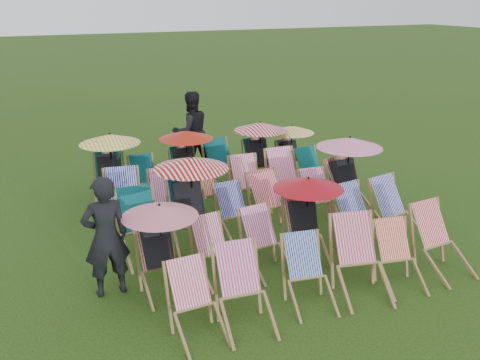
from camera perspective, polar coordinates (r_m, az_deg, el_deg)
name	(u,v)px	position (r m, az deg, el deg)	size (l,w,h in m)	color
ground	(258,235)	(9.17, 1.89, -5.91)	(100.00, 100.00, 0.00)	#18320B
deckchair_0	(197,304)	(6.49, -4.64, -13.03)	(0.62, 0.83, 0.88)	olive
deckchair_1	(245,291)	(6.63, 0.49, -11.77)	(0.72, 0.94, 0.97)	olive
deckchair_2	(309,275)	(7.12, 7.42, -9.97)	(0.70, 0.89, 0.89)	olive
deckchair_3	(361,260)	(7.45, 12.83, -8.29)	(0.86, 1.06, 1.03)	olive
deckchair_4	(400,257)	(7.83, 16.70, -7.88)	(0.71, 0.89, 0.87)	olive
deckchair_5	(443,241)	(8.37, 20.86, -6.12)	(0.72, 0.96, 0.98)	olive
deckchair_6	(161,248)	(7.35, -8.46, -7.19)	(1.04, 1.09, 1.24)	olive
deckchair_7	(216,251)	(7.69, -2.57, -7.58)	(0.64, 0.84, 0.86)	olive
deckchair_8	(267,243)	(7.88, 2.89, -6.71)	(0.67, 0.88, 0.90)	olive
deckchair_9	(307,218)	(8.21, 7.12, -4.02)	(1.08, 1.14, 1.28)	olive
deckchair_10	(362,220)	(8.74, 12.88, -4.16)	(0.79, 1.00, 1.00)	olive
deckchair_11	(400,211)	(9.22, 16.66, -3.20)	(0.83, 1.03, 1.01)	olive
deckchair_12	(142,227)	(8.37, -10.38, -4.93)	(0.70, 0.97, 1.03)	olive
deckchair_13	(191,200)	(8.63, -5.28, -2.14)	(1.22, 1.28, 1.44)	olive
deckchair_14	(238,213)	(8.91, -0.26, -3.56)	(0.66, 0.87, 0.89)	olive
deckchair_15	(274,204)	(9.17, 3.63, -2.56)	(0.76, 0.98, 0.99)	olive
deckchair_16	(321,199)	(9.55, 8.66, -2.05)	(0.66, 0.89, 0.93)	olive
deckchair_17	(350,175)	(10.00, 11.66, 0.54)	(1.21, 1.32, 1.43)	olive
deckchair_18	(124,203)	(9.38, -12.27, -2.36)	(0.81, 1.03, 1.02)	olive
deckchair_19	(166,198)	(9.60, -7.87, -1.96)	(0.70, 0.90, 0.91)	olive
deckchair_20	(205,192)	(9.79, -3.72, -1.30)	(0.66, 0.89, 0.93)	olive
deckchair_21	(250,185)	(10.11, 1.05, -0.49)	(0.69, 0.93, 0.97)	olive
deckchair_22	(287,178)	(10.44, 5.08, 0.23)	(0.72, 0.97, 1.02)	olive
deckchair_23	(316,174)	(10.88, 8.10, 0.68)	(0.74, 0.94, 0.93)	olive
deckchair_24	(110,168)	(10.57, -13.73, 1.21)	(1.16, 1.23, 1.37)	olive
deckchair_25	(146,180)	(10.67, -9.99, 0.00)	(0.58, 0.81, 0.86)	olive
deckchair_26	(186,161)	(10.90, -5.77, 2.02)	(1.09, 1.14, 1.30)	olive
deckchair_27	(225,167)	(11.07, -1.57, 1.43)	(0.83, 1.04, 1.02)	olive
deckchair_28	(260,152)	(11.40, 2.15, 2.96)	(1.12, 1.17, 1.33)	olive
deckchair_29	(292,151)	(11.86, 5.60, 3.09)	(0.98, 1.05, 1.16)	olive
person_left	(106,237)	(7.35, -14.13, -5.90)	(0.62, 0.41, 1.70)	black
person_rear	(191,132)	(12.28, -5.25, 5.16)	(0.90, 0.70, 1.84)	black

